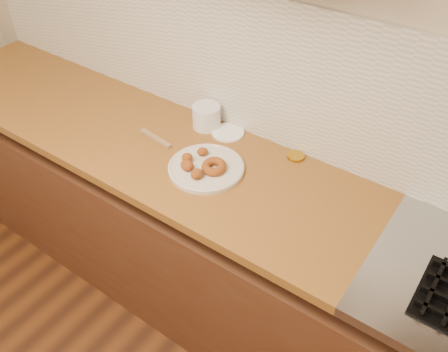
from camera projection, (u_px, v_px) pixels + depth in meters
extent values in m
cube|color=#C2B293|center=(301.00, 44.00, 1.69)|extent=(4.00, 0.02, 2.70)
cube|color=#4D2E1C|center=(246.00, 270.00, 2.12)|extent=(3.60, 0.60, 0.77)
cube|color=brown|center=(126.00, 132.00, 2.09)|extent=(2.30, 0.62, 0.04)
cube|color=beige|center=(295.00, 82.00, 1.78)|extent=(3.60, 0.02, 0.60)
cube|color=black|center=(434.00, 285.00, 1.42)|extent=(0.01, 0.24, 0.02)
cylinder|color=beige|center=(206.00, 168.00, 1.85)|extent=(0.30, 0.30, 0.02)
torus|color=#995423|center=(214.00, 166.00, 1.82)|extent=(0.11, 0.12, 0.04)
ellipsoid|color=#995423|center=(203.00, 152.00, 1.89)|extent=(0.06, 0.06, 0.03)
ellipsoid|color=#995423|center=(187.00, 158.00, 1.86)|extent=(0.06, 0.06, 0.04)
ellipsoid|color=#995423|center=(187.00, 165.00, 1.82)|extent=(0.06, 0.06, 0.04)
ellipsoid|color=#995423|center=(197.00, 174.00, 1.78)|extent=(0.05, 0.06, 0.04)
cylinder|color=silver|center=(207.00, 116.00, 2.06)|extent=(0.16, 0.16, 0.10)
cylinder|color=white|center=(228.00, 133.00, 2.05)|extent=(0.16, 0.16, 0.01)
cylinder|color=#A57A18|center=(296.00, 156.00, 1.92)|extent=(0.08, 0.08, 0.01)
cube|color=olive|center=(156.00, 138.00, 2.01)|extent=(0.18, 0.05, 0.01)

